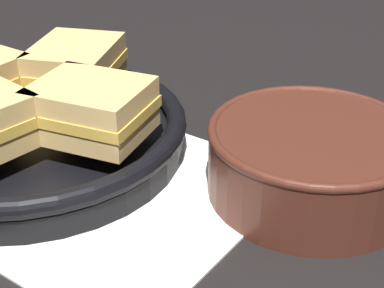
% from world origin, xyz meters
% --- Properties ---
extents(ground_plane, '(4.00, 4.00, 0.00)m').
position_xyz_m(ground_plane, '(0.00, 0.00, 0.00)').
color(ground_plane, black).
extents(napkin, '(0.28, 0.25, 0.00)m').
position_xyz_m(napkin, '(-0.06, 0.01, 0.00)').
color(napkin, white).
rests_on(napkin, ground_plane).
extents(soup_bowl, '(0.17, 0.17, 0.06)m').
position_xyz_m(soup_bowl, '(0.05, -0.08, 0.04)').
color(soup_bowl, '#4C2319').
rests_on(soup_bowl, ground_plane).
extents(spoon, '(0.15, 0.03, 0.01)m').
position_xyz_m(spoon, '(-0.05, 0.03, 0.01)').
color(spoon, silver).
rests_on(spoon, napkin).
extents(skillet, '(0.29, 0.39, 0.04)m').
position_xyz_m(skillet, '(-0.08, 0.14, 0.02)').
color(skillet, black).
rests_on(skillet, ground_plane).
extents(sandwich_near_left, '(0.11, 0.12, 0.05)m').
position_xyz_m(sandwich_near_left, '(-0.06, 0.07, 0.06)').
color(sandwich_near_left, '#DBB26B').
rests_on(sandwich_near_left, skillet).
extents(sandwich_near_right, '(0.12, 0.12, 0.05)m').
position_xyz_m(sandwich_near_right, '(-0.01, 0.16, 0.06)').
color(sandwich_near_right, '#DBB26B').
rests_on(sandwich_near_right, skillet).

